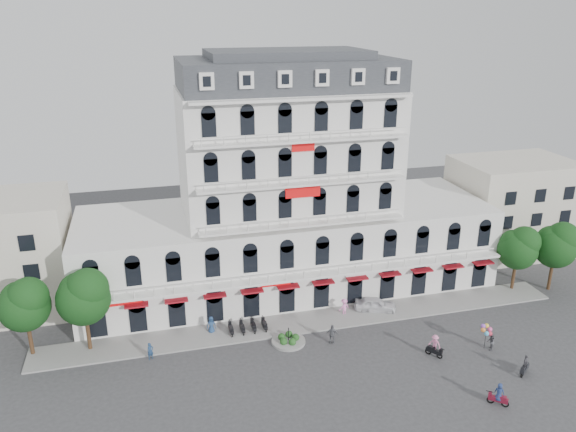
# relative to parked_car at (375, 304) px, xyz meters

# --- Properties ---
(ground) EXTENTS (120.00, 120.00, 0.00)m
(ground) POSITION_rel_parked_car_xyz_m (-7.27, -9.50, -0.73)
(ground) COLOR #38383A
(ground) RESTS_ON ground
(sidewalk) EXTENTS (53.00, 4.00, 0.16)m
(sidewalk) POSITION_rel_parked_car_xyz_m (-7.27, -0.50, -0.65)
(sidewalk) COLOR gray
(sidewalk) RESTS_ON ground
(main_building) EXTENTS (45.00, 15.00, 25.80)m
(main_building) POSITION_rel_parked_car_xyz_m (-7.27, 8.50, 9.23)
(main_building) COLOR silver
(main_building) RESTS_ON ground
(flank_building_east) EXTENTS (14.00, 10.00, 12.00)m
(flank_building_east) POSITION_rel_parked_car_xyz_m (22.73, 10.50, 5.27)
(flank_building_east) COLOR beige
(flank_building_east) RESTS_ON ground
(traffic_island) EXTENTS (3.20, 3.20, 1.60)m
(traffic_island) POSITION_rel_parked_car_xyz_m (-10.27, -3.50, -0.47)
(traffic_island) COLOR gray
(traffic_island) RESTS_ON ground
(parked_scooter_row) EXTENTS (4.40, 1.80, 1.10)m
(parked_scooter_row) POSITION_rel_parked_car_xyz_m (-13.62, -0.70, -0.73)
(parked_scooter_row) COLOR black
(parked_scooter_row) RESTS_ON ground
(tree_west_outer) EXTENTS (4.50, 4.48, 7.76)m
(tree_west_outer) POSITION_rel_parked_car_xyz_m (-33.21, 0.48, 4.62)
(tree_west_outer) COLOR #382314
(tree_west_outer) RESTS_ON ground
(tree_west_inner) EXTENTS (4.76, 4.76, 8.25)m
(tree_west_inner) POSITION_rel_parked_car_xyz_m (-28.21, -0.02, 4.95)
(tree_west_inner) COLOR #382314
(tree_west_inner) RESTS_ON ground
(tree_east_inner) EXTENTS (4.40, 4.37, 7.57)m
(tree_east_inner) POSITION_rel_parked_car_xyz_m (16.79, 0.48, 4.49)
(tree_east_inner) COLOR #382314
(tree_east_inner) RESTS_ON ground
(tree_east_outer) EXTENTS (4.65, 4.65, 8.05)m
(tree_east_outer) POSITION_rel_parked_car_xyz_m (20.79, -0.52, 4.82)
(tree_east_outer) COLOR #382314
(tree_east_outer) RESTS_ON ground
(parked_car) EXTENTS (4.61, 3.06, 1.46)m
(parked_car) POSITION_rel_parked_car_xyz_m (0.00, 0.00, 0.00)
(parked_car) COLOR silver
(parked_car) RESTS_ON ground
(rider_east) EXTENTS (1.38, 1.23, 2.02)m
(rider_east) POSITION_rel_parked_car_xyz_m (3.52, -16.35, 0.25)
(rider_east) COLOR maroon
(rider_east) RESTS_ON ground
(rider_northeast) EXTENTS (1.43, 1.18, 1.96)m
(rider_northeast) POSITION_rel_parked_car_xyz_m (8.10, -13.40, 0.20)
(rider_northeast) COLOR #222328
(rider_northeast) RESTS_ON ground
(rider_center) EXTENTS (1.19, 1.43, 2.20)m
(rider_center) POSITION_rel_parked_car_xyz_m (1.89, -9.01, 0.44)
(rider_center) COLOR black
(rider_center) RESTS_ON ground
(pedestrian_left) EXTENTS (0.93, 0.66, 1.78)m
(pedestrian_left) POSITION_rel_parked_car_xyz_m (-17.06, 0.00, 0.16)
(pedestrian_left) COLOR navy
(pedestrian_left) RESTS_ON ground
(pedestrian_mid) EXTENTS (1.23, 0.82, 1.94)m
(pedestrian_mid) POSITION_rel_parked_car_xyz_m (-6.33, -4.66, 0.24)
(pedestrian_mid) COLOR slate
(pedestrian_mid) RESTS_ON ground
(pedestrian_right) EXTENTS (1.31, 0.95, 1.82)m
(pedestrian_right) POSITION_rel_parked_car_xyz_m (-3.45, 0.00, 0.18)
(pedestrian_right) COLOR #F783D0
(pedestrian_right) RESTS_ON ground
(pedestrian_far) EXTENTS (0.70, 0.61, 1.63)m
(pedestrian_far) POSITION_rel_parked_car_xyz_m (-22.90, -2.93, 0.08)
(pedestrian_far) COLOR navy
(pedestrian_far) RESTS_ON ground
(balloon_vendor) EXTENTS (1.46, 1.33, 2.45)m
(balloon_vendor) POSITION_rel_parked_car_xyz_m (7.27, -9.27, 0.55)
(balloon_vendor) COLOR #4E4F55
(balloon_vendor) RESTS_ON ground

